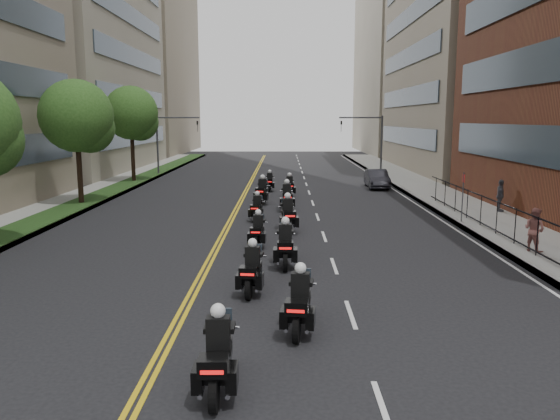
{
  "coord_description": "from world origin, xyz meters",
  "views": [
    {
      "loc": [
        1.35,
        -9.33,
        5.33
      ],
      "look_at": [
        1.19,
        13.85,
        1.42
      ],
      "focal_mm": 35.0,
      "sensor_mm": 36.0,
      "label": 1
    }
  ],
  "objects_px": {
    "motorcycle_5": "(288,216)",
    "motorcycle_6": "(257,209)",
    "motorcycle_1": "(300,305)",
    "motorcycle_10": "(270,183)",
    "parked_sedan": "(377,179)",
    "motorcycle_7": "(287,198)",
    "pedestrian_b": "(534,230)",
    "pedestrian_c": "(500,196)",
    "motorcycle_8": "(262,192)",
    "motorcycle_3": "(285,247)",
    "motorcycle_2": "(252,272)",
    "motorcycle_0": "(218,358)",
    "motorcycle_9": "(290,187)",
    "motorcycle_4": "(258,232)"
  },
  "relations": [
    {
      "from": "motorcycle_5",
      "to": "motorcycle_6",
      "type": "distance_m",
      "value": 3.26
    },
    {
      "from": "motorcycle_1",
      "to": "motorcycle_10",
      "type": "bearing_deg",
      "value": 100.34
    },
    {
      "from": "motorcycle_10",
      "to": "parked_sedan",
      "type": "xyz_separation_m",
      "value": [
        8.25,
        1.78,
        0.09
      ]
    },
    {
      "from": "motorcycle_7",
      "to": "parked_sedan",
      "type": "distance_m",
      "value": 12.57
    },
    {
      "from": "motorcycle_10",
      "to": "parked_sedan",
      "type": "bearing_deg",
      "value": 13.43
    },
    {
      "from": "pedestrian_b",
      "to": "pedestrian_c",
      "type": "distance_m",
      "value": 9.57
    },
    {
      "from": "motorcycle_5",
      "to": "motorcycle_8",
      "type": "relative_size",
      "value": 1.01
    },
    {
      "from": "motorcycle_7",
      "to": "pedestrian_b",
      "type": "distance_m",
      "value": 14.27
    },
    {
      "from": "motorcycle_10",
      "to": "pedestrian_b",
      "type": "xyz_separation_m",
      "value": [
        10.89,
        -19.15,
        0.4
      ]
    },
    {
      "from": "motorcycle_3",
      "to": "pedestrian_c",
      "type": "height_order",
      "value": "pedestrian_c"
    },
    {
      "from": "motorcycle_5",
      "to": "motorcycle_6",
      "type": "height_order",
      "value": "motorcycle_5"
    },
    {
      "from": "motorcycle_2",
      "to": "motorcycle_3",
      "type": "height_order",
      "value": "motorcycle_3"
    },
    {
      "from": "motorcycle_0",
      "to": "motorcycle_1",
      "type": "bearing_deg",
      "value": 60.87
    },
    {
      "from": "motorcycle_6",
      "to": "motorcycle_9",
      "type": "xyz_separation_m",
      "value": [
        1.82,
        9.0,
        0.03
      ]
    },
    {
      "from": "motorcycle_6",
      "to": "motorcycle_10",
      "type": "relative_size",
      "value": 0.99
    },
    {
      "from": "motorcycle_5",
      "to": "motorcycle_6",
      "type": "xyz_separation_m",
      "value": [
        -1.61,
        2.84,
        -0.12
      ]
    },
    {
      "from": "motorcycle_1",
      "to": "pedestrian_c",
      "type": "distance_m",
      "value": 20.83
    },
    {
      "from": "motorcycle_0",
      "to": "pedestrian_c",
      "type": "height_order",
      "value": "pedestrian_c"
    },
    {
      "from": "motorcycle_4",
      "to": "parked_sedan",
      "type": "bearing_deg",
      "value": 70.9
    },
    {
      "from": "motorcycle_0",
      "to": "motorcycle_10",
      "type": "bearing_deg",
      "value": 88.85
    },
    {
      "from": "motorcycle_2",
      "to": "motorcycle_7",
      "type": "xyz_separation_m",
      "value": [
        1.16,
        15.3,
        0.05
      ]
    },
    {
      "from": "motorcycle_9",
      "to": "motorcycle_1",
      "type": "bearing_deg",
      "value": -92.13
    },
    {
      "from": "motorcycle_3",
      "to": "motorcycle_8",
      "type": "height_order",
      "value": "motorcycle_8"
    },
    {
      "from": "motorcycle_5",
      "to": "pedestrian_c",
      "type": "distance_m",
      "value": 12.89
    },
    {
      "from": "motorcycle_6",
      "to": "parked_sedan",
      "type": "bearing_deg",
      "value": 63.59
    },
    {
      "from": "pedestrian_c",
      "to": "motorcycle_2",
      "type": "bearing_deg",
      "value": 147.15
    },
    {
      "from": "motorcycle_2",
      "to": "pedestrian_b",
      "type": "height_order",
      "value": "pedestrian_b"
    },
    {
      "from": "motorcycle_4",
      "to": "parked_sedan",
      "type": "distance_m",
      "value": 21.25
    },
    {
      "from": "motorcycle_4",
      "to": "motorcycle_5",
      "type": "bearing_deg",
      "value": 71.38
    },
    {
      "from": "motorcycle_2",
      "to": "motorcycle_10",
      "type": "xyz_separation_m",
      "value": [
        -0.07,
        23.95,
        -0.05
      ]
    },
    {
      "from": "pedestrian_b",
      "to": "motorcycle_7",
      "type": "bearing_deg",
      "value": 11.35
    },
    {
      "from": "pedestrian_b",
      "to": "motorcycle_6",
      "type": "bearing_deg",
      "value": 25.79
    },
    {
      "from": "motorcycle_2",
      "to": "motorcycle_9",
      "type": "bearing_deg",
      "value": 91.51
    },
    {
      "from": "motorcycle_4",
      "to": "pedestrian_c",
      "type": "bearing_deg",
      "value": 34.79
    },
    {
      "from": "motorcycle_6",
      "to": "pedestrian_c",
      "type": "height_order",
      "value": "pedestrian_c"
    },
    {
      "from": "parked_sedan",
      "to": "motorcycle_3",
      "type": "bearing_deg",
      "value": -106.52
    },
    {
      "from": "pedestrian_b",
      "to": "motorcycle_1",
      "type": "bearing_deg",
      "value": 98.68
    },
    {
      "from": "motorcycle_9",
      "to": "pedestrian_b",
      "type": "relative_size",
      "value": 1.28
    },
    {
      "from": "motorcycle_7",
      "to": "motorcycle_9",
      "type": "distance_m",
      "value": 5.8
    },
    {
      "from": "motorcycle_2",
      "to": "motorcycle_7",
      "type": "relative_size",
      "value": 0.92
    },
    {
      "from": "motorcycle_8",
      "to": "motorcycle_4",
      "type": "bearing_deg",
      "value": -81.91
    },
    {
      "from": "motorcycle_7",
      "to": "parked_sedan",
      "type": "relative_size",
      "value": 0.57
    },
    {
      "from": "motorcycle_0",
      "to": "motorcycle_8",
      "type": "xyz_separation_m",
      "value": [
        -0.07,
        23.96,
        0.03
      ]
    },
    {
      "from": "motorcycle_8",
      "to": "motorcycle_9",
      "type": "height_order",
      "value": "motorcycle_8"
    },
    {
      "from": "motorcycle_6",
      "to": "pedestrian_c",
      "type": "relative_size",
      "value": 1.16
    },
    {
      "from": "motorcycle_3",
      "to": "motorcycle_8",
      "type": "relative_size",
      "value": 0.98
    },
    {
      "from": "motorcycle_5",
      "to": "parked_sedan",
      "type": "height_order",
      "value": "motorcycle_5"
    },
    {
      "from": "motorcycle_6",
      "to": "motorcycle_7",
      "type": "distance_m",
      "value": 3.58
    },
    {
      "from": "motorcycle_7",
      "to": "pedestrian_c",
      "type": "relative_size",
      "value": 1.37
    },
    {
      "from": "motorcycle_1",
      "to": "motorcycle_0",
      "type": "bearing_deg",
      "value": -111.16
    }
  ]
}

